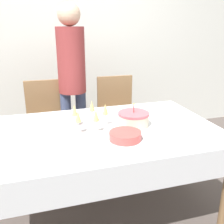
# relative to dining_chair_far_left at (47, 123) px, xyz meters

# --- Properties ---
(ground_plane) EXTENTS (12.00, 12.00, 0.00)m
(ground_plane) POSITION_rel_dining_chair_far_left_xyz_m (0.38, -0.86, -0.52)
(ground_plane) COLOR #564C47
(wall_back) EXTENTS (8.00, 0.05, 2.70)m
(wall_back) POSITION_rel_dining_chair_far_left_xyz_m (0.38, 0.84, 0.83)
(wall_back) COLOR silver
(wall_back) RESTS_ON ground_plane
(dining_table) EXTENTS (1.73, 1.08, 0.74)m
(dining_table) POSITION_rel_dining_chair_far_left_xyz_m (0.38, -0.86, 0.12)
(dining_table) COLOR white
(dining_table) RESTS_ON ground_plane
(dining_chair_far_left) EXTENTS (0.43, 0.43, 0.95)m
(dining_chair_far_left) POSITION_rel_dining_chair_far_left_xyz_m (0.00, 0.00, 0.00)
(dining_chair_far_left) COLOR olive
(dining_chair_far_left) RESTS_ON ground_plane
(dining_chair_far_right) EXTENTS (0.43, 0.43, 0.95)m
(dining_chair_far_right) POSITION_rel_dining_chair_far_left_xyz_m (0.76, -0.00, 0.00)
(dining_chair_far_right) COLOR olive
(dining_chair_far_right) RESTS_ON ground_plane
(birthday_cake) EXTENTS (0.24, 0.24, 0.18)m
(birthday_cake) POSITION_rel_dining_chair_far_left_xyz_m (0.62, -0.85, 0.28)
(birthday_cake) COLOR beige
(birthday_cake) RESTS_ON dining_table
(champagne_tray) EXTENTS (0.37, 0.37, 0.18)m
(champagne_tray) POSITION_rel_dining_chair_far_left_xyz_m (0.28, -0.81, 0.29)
(champagne_tray) COLOR silver
(champagne_tray) RESTS_ON dining_table
(plate_stack_main) EXTENTS (0.22, 0.22, 0.06)m
(plate_stack_main) POSITION_rel_dining_chair_far_left_xyz_m (0.47, -1.08, 0.25)
(plate_stack_main) COLOR #CC4C47
(plate_stack_main) RESTS_ON dining_table
(cake_knife) EXTENTS (0.28, 0.14, 0.00)m
(cake_knife) POSITION_rel_dining_chair_far_left_xyz_m (0.73, -1.03, 0.23)
(cake_knife) COLOR silver
(cake_knife) RESTS_ON dining_table
(fork_pile) EXTENTS (0.17, 0.07, 0.02)m
(fork_pile) POSITION_rel_dining_chair_far_left_xyz_m (-0.04, -1.04, 0.23)
(fork_pile) COLOR silver
(fork_pile) RESTS_ON dining_table
(napkin_pile) EXTENTS (0.15, 0.15, 0.01)m
(napkin_pile) POSITION_rel_dining_chair_far_left_xyz_m (-0.03, -0.93, 0.23)
(napkin_pile) COLOR pink
(napkin_pile) RESTS_ON dining_table
(person_standing) EXTENTS (0.28, 0.28, 1.69)m
(person_standing) POSITION_rel_dining_chair_far_left_xyz_m (0.29, 0.03, 0.51)
(person_standing) COLOR #3F4C72
(person_standing) RESTS_ON ground_plane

